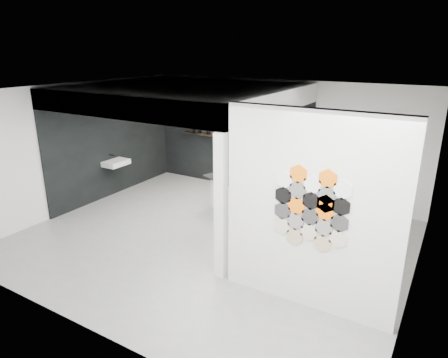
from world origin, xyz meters
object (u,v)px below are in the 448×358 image
(glass_vase, at_px, (281,141))
(kitchen_island, at_px, (237,196))
(wall_basin, at_px, (116,163))
(stockpot, at_px, (197,130))
(bottle_dark, at_px, (223,134))
(utensil_cup, at_px, (209,132))
(partition_panel, at_px, (310,213))
(kettle, at_px, (277,140))
(glass_bowl, at_px, (281,141))

(glass_vase, bearing_deg, kitchen_island, -102.50)
(wall_basin, xyz_separation_m, stockpot, (0.97, 2.07, 0.56))
(bottle_dark, bearing_deg, wall_basin, -130.75)
(wall_basin, bearing_deg, stockpot, 64.81)
(glass_vase, height_order, utensil_cup, glass_vase)
(partition_panel, distance_m, stockpot, 5.93)
(wall_basin, bearing_deg, kettle, 32.05)
(partition_panel, xyz_separation_m, kitchen_island, (-2.41, 2.35, -1.00))
(wall_basin, height_order, bottle_dark, bottle_dark)
(glass_vase, xyz_separation_m, utensil_cup, (-2.06, 0.00, -0.02))
(kitchen_island, bearing_deg, wall_basin, -149.27)
(glass_bowl, bearing_deg, bottle_dark, 180.00)
(bottle_dark, bearing_deg, kitchen_island, -49.86)
(kitchen_island, height_order, kettle, kettle)
(partition_panel, bearing_deg, utensil_cup, 136.91)
(kettle, bearing_deg, utensil_cup, 155.10)
(glass_bowl, height_order, glass_vase, glass_vase)
(stockpot, xyz_separation_m, glass_bowl, (2.42, 0.00, -0.03))
(kitchen_island, xyz_separation_m, utensil_cup, (-1.72, 1.51, 0.97))
(partition_panel, height_order, utensil_cup, partition_panel)
(utensil_cup, bearing_deg, kettle, 0.00)
(glass_vase, bearing_deg, stockpot, 180.00)
(kettle, height_order, utensil_cup, kettle)
(partition_panel, bearing_deg, kettle, 119.28)
(stockpot, distance_m, glass_bowl, 2.42)
(partition_panel, distance_m, bottle_dark, 5.34)
(kettle, relative_size, bottle_dark, 1.37)
(wall_basin, bearing_deg, kitchen_island, 10.26)
(glass_bowl, bearing_deg, partition_panel, -61.77)
(wall_basin, relative_size, stockpot, 2.70)
(kitchen_island, xyz_separation_m, glass_vase, (0.34, 1.51, 0.99))
(wall_basin, distance_m, stockpot, 2.35)
(partition_panel, relative_size, bottle_dark, 20.33)
(kettle, relative_size, glass_vase, 1.30)
(bottle_dark, bearing_deg, glass_bowl, 0.00)
(wall_basin, xyz_separation_m, bottle_dark, (1.78, 2.07, 0.54))
(partition_panel, xyz_separation_m, utensil_cup, (-4.13, 3.87, -0.02))
(bottle_dark, relative_size, utensil_cup, 1.23)
(wall_basin, relative_size, kettle, 3.19)
(kitchen_island, height_order, glass_vase, glass_vase)
(glass_bowl, bearing_deg, wall_basin, -148.65)
(kitchen_island, relative_size, glass_vase, 11.19)
(bottle_dark, xyz_separation_m, utensil_cup, (-0.45, 0.00, -0.01))
(wall_basin, distance_m, kitchen_island, 3.14)
(kitchen_island, distance_m, utensil_cup, 2.49)
(partition_panel, distance_m, wall_basin, 5.78)
(partition_panel, height_order, kitchen_island, partition_panel)
(wall_basin, distance_m, utensil_cup, 2.51)
(kettle, height_order, bottle_dark, kettle)
(wall_basin, xyz_separation_m, utensil_cup, (1.33, 2.07, 0.53))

